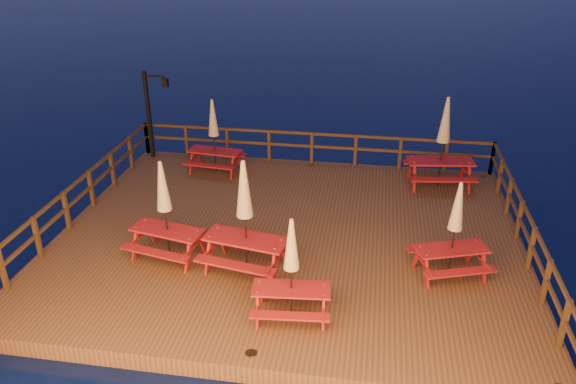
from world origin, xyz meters
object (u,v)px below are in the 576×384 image
lamp_post (152,107)px  picnic_table_0 (291,267)px  picnic_table_2 (443,141)px  picnic_table_1 (165,209)px

lamp_post → picnic_table_0: (5.97, -7.90, -0.60)m
picnic_table_0 → picnic_table_2: bearing=58.2°
picnic_table_0 → picnic_table_1: picnic_table_1 is taller
lamp_post → picnic_table_1: lamp_post is taller
picnic_table_0 → picnic_table_1: (-3.31, 1.79, 0.12)m
picnic_table_0 → picnic_table_1: size_ratio=0.91×
picnic_table_0 → picnic_table_2: 7.87m
picnic_table_1 → lamp_post: bearing=125.7°
picnic_table_0 → picnic_table_1: 3.76m
lamp_post → picnic_table_2: size_ratio=1.06×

